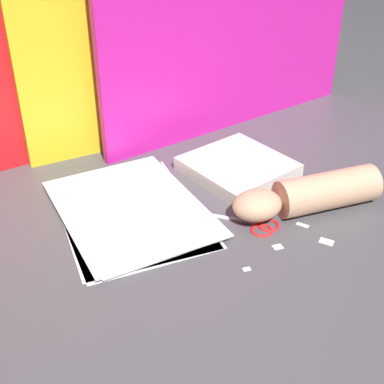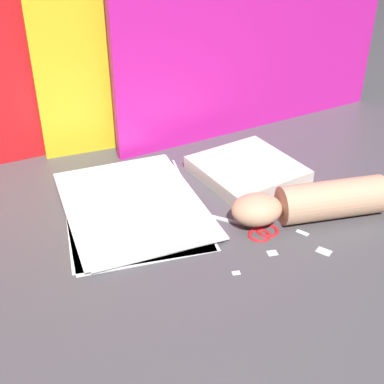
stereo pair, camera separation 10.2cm
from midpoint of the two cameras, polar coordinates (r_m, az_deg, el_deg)
ground_plane at (r=1.08m, az=4.14°, el=-1.95°), size 6.00×6.00×0.00m
backdrop_panel_left at (r=1.23m, az=-15.15°, el=13.64°), size 0.71×0.13×0.47m
backdrop_panel_center at (r=1.28m, az=-1.16°, el=15.16°), size 0.59×0.06×0.47m
backdrop_panel_right at (r=1.34m, az=9.43°, el=18.38°), size 0.74×0.17×0.59m
paper_stack at (r=1.08m, az=-3.73°, el=-1.61°), size 0.29×0.38×0.01m
book_closed at (r=1.20m, az=8.35°, el=2.29°), size 0.25×0.25×0.03m
scissors at (r=1.04m, az=9.32°, el=-3.56°), size 0.14×0.16×0.01m
hand_forearm at (r=1.07m, az=15.40°, el=-1.13°), size 0.31×0.10×0.08m
paper_scrap_near at (r=1.01m, az=16.76°, el=-6.17°), size 0.03×0.03×0.00m
paper_scrap_mid at (r=1.05m, az=14.48°, el=-4.31°), size 0.02×0.03×0.00m
paper_scrap_far at (r=0.93m, az=7.91°, el=-8.65°), size 0.01×0.01×0.00m
paper_scrap_side at (r=0.99m, az=11.55°, el=-6.49°), size 0.02×0.02×0.00m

